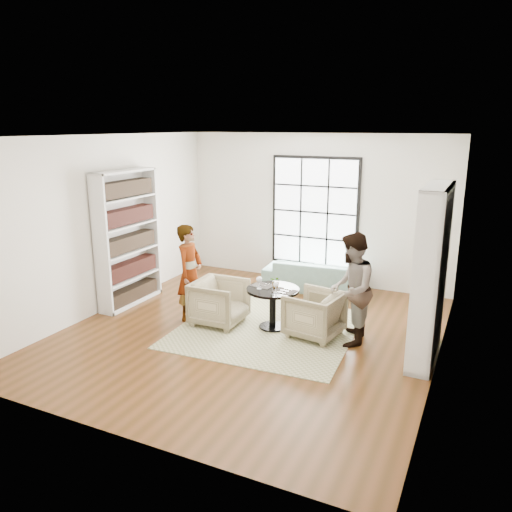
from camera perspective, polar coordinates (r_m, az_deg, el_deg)
The scene contains 16 objects.
ground at distance 7.90m, azimuth -0.65°, elevation -8.73°, with size 6.00×6.00×0.00m, color #562F14.
room_shell at distance 7.97m, azimuth 1.03°, elevation 1.02°, with size 6.00×6.01×6.00m.
rug at distance 8.03m, azimuth 1.30°, elevation -8.28°, with size 2.69×2.69×0.01m, color tan.
pedestal_table at distance 7.89m, azimuth 1.93°, elevation -4.98°, with size 0.83×0.83×0.67m.
sofa at distance 9.86m, azimuth 6.79°, elevation -2.20°, with size 1.98×0.78×0.58m, color #769E98.
armchair_left at distance 8.14m, azimuth -4.21°, elevation -5.27°, with size 0.78×0.80×0.73m, color tan.
armchair_right at distance 7.70m, azimuth 6.66°, elevation -6.62°, with size 0.76×0.78×0.71m, color tan.
person_left at distance 8.28m, azimuth -7.58°, elevation -1.87°, with size 0.58×0.38×1.60m, color gray.
person_right at distance 7.40m, azimuth 10.81°, elevation -3.75°, with size 0.81×0.63×1.67m, color gray.
placemat_left at distance 7.96m, azimuth 0.76°, elevation -3.40°, with size 0.34×0.26×0.01m, color black.
placemat_right at distance 7.71m, azimuth 3.29°, elevation -4.02°, with size 0.34×0.26×0.01m, color black.
cutlery_left at distance 7.95m, azimuth 0.76°, elevation -3.35°, with size 0.14×0.22×0.01m, color silver, non-canonical shape.
cutlery_right at distance 7.71m, azimuth 3.29°, elevation -3.97°, with size 0.14×0.22×0.01m, color silver, non-canonical shape.
wine_glass_left at distance 7.76m, azimuth 0.36°, elevation -2.75°, with size 0.09×0.09×0.20m.
wine_glass_right at distance 7.61m, azimuth 2.27°, elevation -3.31°, with size 0.08×0.08×0.17m.
flower_centerpiece at distance 7.84m, azimuth 2.32°, elevation -2.96°, with size 0.17×0.15×0.19m, color gray.
Camera 1 is at (3.18, -6.51, 3.15)m, focal length 35.00 mm.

